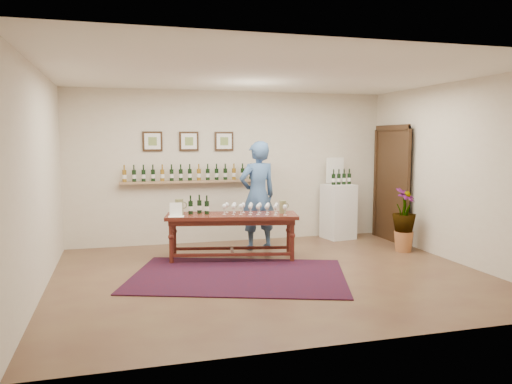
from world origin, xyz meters
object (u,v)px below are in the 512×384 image
object	(u,v)px
display_pedestal	(338,211)
person	(258,196)
potted_plant	(404,220)
tasting_table	(232,221)

from	to	relation	value
display_pedestal	person	size ratio (longest dim) A/B	0.56
display_pedestal	person	xyz separation A→B (m)	(-1.77, -0.51, 0.42)
potted_plant	display_pedestal	bearing A→B (deg)	113.52
potted_plant	person	size ratio (longest dim) A/B	0.50
display_pedestal	potted_plant	world-z (taller)	display_pedestal
potted_plant	person	distance (m)	2.54
display_pedestal	potted_plant	distance (m)	1.49
tasting_table	person	distance (m)	0.93
tasting_table	potted_plant	world-z (taller)	potted_plant
display_pedestal	person	bearing A→B (deg)	-163.95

